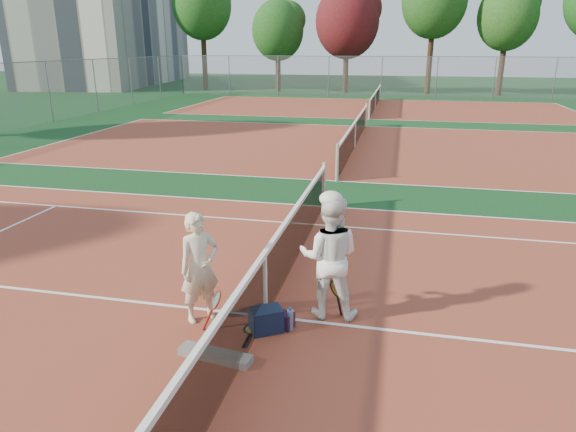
{
  "coord_description": "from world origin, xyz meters",
  "views": [
    {
      "loc": [
        1.74,
        -6.36,
        3.72
      ],
      "look_at": [
        0.0,
        1.5,
        1.05
      ],
      "focal_mm": 32.0,
      "sensor_mm": 36.0,
      "label": 1
    }
  ],
  "objects": [
    {
      "name": "ground",
      "position": [
        0.0,
        0.0,
        0.0
      ],
      "size": [
        130.0,
        130.0,
        0.0
      ],
      "primitive_type": "plane",
      "color": "#0F3717",
      "rests_on": "ground"
    },
    {
      "name": "court_main",
      "position": [
        0.0,
        0.0,
        0.0
      ],
      "size": [
        23.77,
        10.97,
        0.01
      ],
      "primitive_type": "cube",
      "color": "brown",
      "rests_on": "ground"
    },
    {
      "name": "court_far_a",
      "position": [
        0.0,
        13.5,
        0.0
      ],
      "size": [
        23.77,
        10.97,
        0.01
      ],
      "primitive_type": "cube",
      "color": "brown",
      "rests_on": "ground"
    },
    {
      "name": "court_far_b",
      "position": [
        0.0,
        27.0,
        0.0
      ],
      "size": [
        23.77,
        10.97,
        0.01
      ],
      "primitive_type": "cube",
      "color": "brown",
      "rests_on": "ground"
    },
    {
      "name": "net_main",
      "position": [
        0.0,
        0.0,
        0.51
      ],
      "size": [
        0.1,
        10.98,
        1.02
      ],
      "primitive_type": null,
      "color": "black",
      "rests_on": "ground"
    },
    {
      "name": "net_far_a",
      "position": [
        0.0,
        13.5,
        0.51
      ],
      "size": [
        0.1,
        10.98,
        1.02
      ],
      "primitive_type": null,
      "color": "black",
      "rests_on": "ground"
    },
    {
      "name": "net_far_b",
      "position": [
        0.0,
        27.0,
        0.51
      ],
      "size": [
        0.1,
        10.98,
        1.02
      ],
      "primitive_type": null,
      "color": "black",
      "rests_on": "ground"
    },
    {
      "name": "fence_back",
      "position": [
        0.0,
        34.0,
        1.5
      ],
      "size": [
        32.0,
        0.06,
        3.0
      ],
      "primitive_type": null,
      "color": "slate",
      "rests_on": "ground"
    },
    {
      "name": "apartment_block",
      "position": [
        -28.0,
        44.0,
        7.5
      ],
      "size": [
        12.96,
        23.18,
        15.0
      ],
      "primitive_type": "cube",
      "rotation": [
        0.0,
        0.0,
        0.14
      ],
      "color": "beige",
      "rests_on": "ground"
    },
    {
      "name": "player_a",
      "position": [
        -0.88,
        -0.24,
        0.8
      ],
      "size": [
        0.68,
        0.68,
        1.59
      ],
      "primitive_type": "imported",
      "rotation": [
        0.0,
        0.0,
        0.81
      ],
      "color": "beige",
      "rests_on": "ground"
    },
    {
      "name": "player_b",
      "position": [
        0.87,
        0.28,
        0.9
      ],
      "size": [
        0.9,
        0.71,
        1.8
      ],
      "primitive_type": "imported",
      "rotation": [
        0.0,
        0.0,
        3.18
      ],
      "color": "white",
      "rests_on": "ground"
    },
    {
      "name": "racket_red",
      "position": [
        -0.57,
        -0.45,
        0.28
      ],
      "size": [
        0.38,
        0.37,
        0.56
      ],
      "primitive_type": null,
      "rotation": [
        0.0,
        0.0,
        0.51
      ],
      "color": "maroon",
      "rests_on": "ground"
    },
    {
      "name": "racket_black_held",
      "position": [
        0.99,
        0.19,
        0.29
      ],
      "size": [
        0.32,
        0.32,
        0.59
      ],
      "primitive_type": null,
      "rotation": [
        0.0,
        0.0,
        3.99
      ],
      "color": "black",
      "rests_on": "ground"
    },
    {
      "name": "racket_spare",
      "position": [
        -0.09,
        -0.39,
        0.01
      ],
      "size": [
        0.29,
        0.61,
        0.03
      ],
      "primitive_type": null,
      "rotation": [
        0.0,
        0.0,
        1.6
      ],
      "color": "black",
      "rests_on": "ground"
    },
    {
      "name": "sports_bag_navy",
      "position": [
        0.11,
        -0.38,
        0.17
      ],
      "size": [
        0.52,
        0.48,
        0.34
      ],
      "primitive_type": "cube",
      "rotation": [
        0.0,
        0.0,
        0.57
      ],
      "color": "black",
      "rests_on": "ground"
    },
    {
      "name": "sports_bag_purple",
      "position": [
        0.31,
        -0.23,
        0.11
      ],
      "size": [
        0.32,
        0.27,
        0.22
      ],
      "primitive_type": "cube",
      "rotation": [
        0.0,
        0.0,
        -0.34
      ],
      "color": "black",
      "rests_on": "ground"
    },
    {
      "name": "net_cover_canvas",
      "position": [
        -0.35,
        -1.15,
        0.05
      ],
      "size": [
        0.98,
        0.36,
        0.1
      ],
      "primitive_type": "cube",
      "rotation": [
        0.0,
        0.0,
        -0.15
      ],
      "color": "#67615D",
      "rests_on": "ground"
    },
    {
      "name": "water_bottle",
      "position": [
        0.42,
        -0.28,
        0.15
      ],
      "size": [
        0.09,
        0.09,
        0.3
      ],
      "primitive_type": "cylinder",
      "color": "#C9E8FF",
      "rests_on": "ground"
    },
    {
      "name": "tree_back_0",
      "position": [
        -15.64,
        38.09,
        7.04
      ],
      "size": [
        5.04,
        5.04,
        9.97
      ],
      "color": "#382314",
      "rests_on": "ground"
    },
    {
      "name": "tree_back_1",
      "position": [
        -8.89,
        37.77,
        4.95
      ],
      "size": [
        4.29,
        4.29,
        7.44
      ],
      "color": "#382314",
      "rests_on": "ground"
    },
    {
      "name": "tree_back_maroon",
      "position": [
        -3.13,
        37.73,
        5.6
      ],
      "size": [
        5.12,
        5.12,
        8.57
      ],
      "color": "#382314",
      "rests_on": "ground"
    },
    {
      "name": "tree_back_3",
      "position": [
        3.55,
        37.86,
        7.06
      ],
      "size": [
        5.0,
        5.0,
        9.97
      ],
      "color": "#382314",
      "rests_on": "ground"
    },
    {
      "name": "tree_back_4",
      "position": [
        9.01,
        37.87,
        5.85
      ],
      "size": [
        4.46,
        4.46,
        8.45
      ],
      "color": "#382314",
      "rests_on": "ground"
    }
  ]
}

